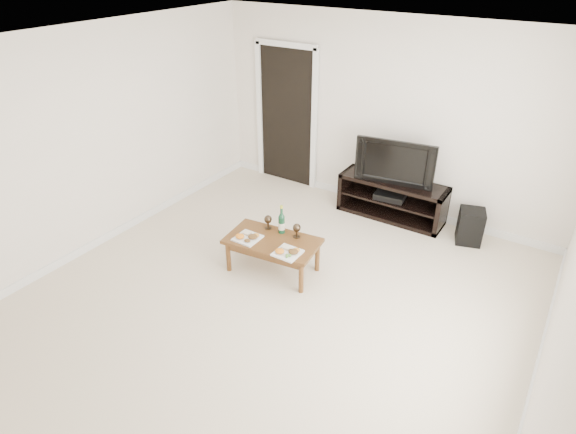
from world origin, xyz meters
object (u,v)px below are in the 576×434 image
(television, at_px, (396,160))
(coffee_table, at_px, (273,255))
(subwoofer, at_px, (470,226))
(media_console, at_px, (392,199))

(television, bearing_deg, coffee_table, -117.36)
(television, distance_m, subwoofer, 1.25)
(media_console, distance_m, subwoofer, 1.09)
(subwoofer, bearing_deg, media_console, 158.88)
(media_console, xyz_separation_m, subwoofer, (1.08, -0.07, -0.05))
(television, height_order, coffee_table, television)
(subwoofer, xyz_separation_m, coffee_table, (-1.74, -1.86, -0.01))
(television, height_order, subwoofer, television)
(subwoofer, relative_size, coffee_table, 0.43)
(television, distance_m, coffee_table, 2.14)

